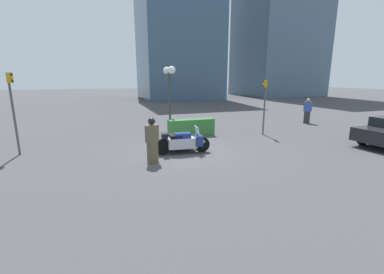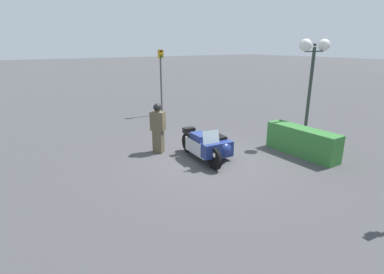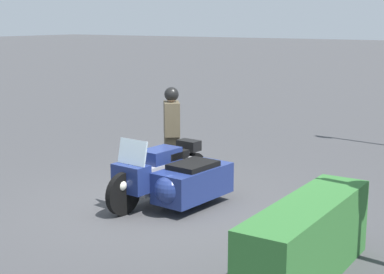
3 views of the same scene
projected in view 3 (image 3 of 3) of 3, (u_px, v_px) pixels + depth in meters
name	position (u px, v px, depth m)	size (l,w,h in m)	color
ground_plane	(166.00, 208.00, 9.57)	(160.00, 160.00, 0.00)	#424244
police_motorcycle	(174.00, 178.00, 9.59)	(2.43, 1.37, 1.17)	black
officer_rider	(172.00, 130.00, 11.32)	(0.55, 0.52, 1.75)	brown
hedge_bush_curbside	(307.00, 241.00, 6.84)	(2.60, 0.64, 0.95)	#337033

